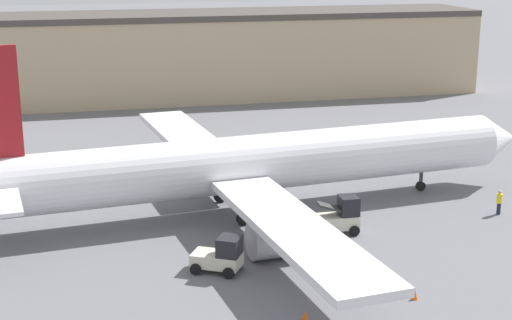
# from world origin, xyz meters

# --- Properties ---
(ground_plane) EXTENTS (400.00, 400.00, 0.00)m
(ground_plane) POSITION_xyz_m (0.00, 0.00, 0.00)
(ground_plane) COLOR slate
(terminal_building) EXTENTS (61.43, 11.65, 10.30)m
(terminal_building) POSITION_xyz_m (6.65, 42.85, 5.15)
(terminal_building) COLOR tan
(terminal_building) RESTS_ON ground_plane
(airplane) EXTENTS (44.89, 42.00, 12.39)m
(airplane) POSITION_xyz_m (-1.06, -0.12, 3.42)
(airplane) COLOR white
(airplane) RESTS_ON ground_plane
(ground_crew_worker) EXTENTS (0.38, 0.38, 1.74)m
(ground_crew_worker) POSITION_xyz_m (16.26, -4.80, 0.93)
(ground_crew_worker) COLOR #1E2338
(ground_crew_worker) RESTS_ON ground_plane
(baggage_tug) EXTENTS (3.21, 2.90, 2.18)m
(baggage_tug) POSITION_xyz_m (-4.47, -10.00, 0.98)
(baggage_tug) COLOR beige
(baggage_tug) RESTS_ON ground_plane
(belt_loader_truck) EXTENTS (2.77, 1.87, 2.46)m
(belt_loader_truck) POSITION_xyz_m (4.30, -5.61, 1.12)
(belt_loader_truck) COLOR beige
(belt_loader_truck) RESTS_ON ground_plane
(safety_cone_near) EXTENTS (0.36, 0.36, 0.55)m
(safety_cone_near) POSITION_xyz_m (4.86, -15.97, 0.28)
(safety_cone_near) COLOR #EF590F
(safety_cone_near) RESTS_ON ground_plane
(safety_cone_far) EXTENTS (0.36, 0.36, 0.55)m
(safety_cone_far) POSITION_xyz_m (-1.51, -16.93, 0.28)
(safety_cone_far) COLOR #EF590F
(safety_cone_far) RESTS_ON ground_plane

